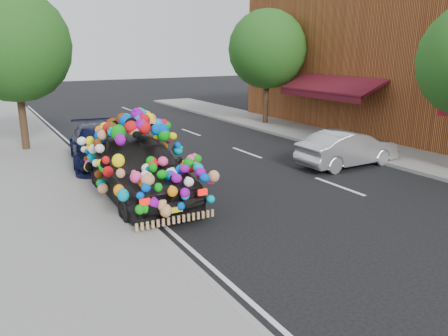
% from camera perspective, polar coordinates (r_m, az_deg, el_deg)
% --- Properties ---
extents(ground, '(100.00, 100.00, 0.00)m').
position_cam_1_polar(ground, '(11.12, 1.34, -5.22)').
color(ground, black).
rests_on(ground, ground).
extents(sidewalk, '(4.00, 60.00, 0.12)m').
position_cam_1_polar(sidewalk, '(9.75, -21.09, -8.96)').
color(sidewalk, gray).
rests_on(sidewalk, ground).
extents(kerb, '(0.15, 60.00, 0.13)m').
position_cam_1_polar(kerb, '(10.16, -10.15, -7.11)').
color(kerb, gray).
rests_on(kerb, ground).
extents(footpath_far, '(3.00, 40.00, 0.12)m').
position_cam_1_polar(footpath_far, '(18.49, 18.52, 2.49)').
color(footpath_far, gray).
rests_on(footpath_far, ground).
extents(lane_markings, '(6.00, 50.00, 0.01)m').
position_cam_1_polar(lane_markings, '(13.26, 14.78, -2.31)').
color(lane_markings, silver).
rests_on(lane_markings, ground).
extents(tree_near_sidewalk, '(4.20, 4.20, 6.13)m').
position_cam_1_polar(tree_near_sidewalk, '(18.47, -25.74, 14.20)').
color(tree_near_sidewalk, '#332114').
rests_on(tree_near_sidewalk, ground).
extents(tree_far_b, '(4.00, 4.00, 5.90)m').
position_cam_1_polar(tree_far_b, '(23.18, 5.64, 15.17)').
color(tree_far_b, '#332114').
rests_on(tree_far_b, ground).
extents(plush_art_car, '(2.51, 5.22, 2.34)m').
position_cam_1_polar(plush_art_car, '(11.75, -11.07, 1.76)').
color(plush_art_car, black).
rests_on(plush_art_car, ground).
extents(navy_sedan, '(2.55, 4.83, 1.33)m').
position_cam_1_polar(navy_sedan, '(15.76, -16.02, 2.84)').
color(navy_sedan, black).
rests_on(navy_sedan, ground).
extents(silver_hatchback, '(3.73, 1.30, 1.23)m').
position_cam_1_polar(silver_hatchback, '(15.55, 15.89, 2.49)').
color(silver_hatchback, '#A3A4AA').
rests_on(silver_hatchback, ground).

